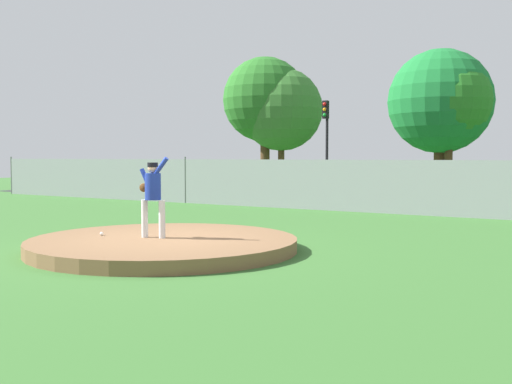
{
  "coord_description": "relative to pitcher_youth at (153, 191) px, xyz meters",
  "views": [
    {
      "loc": [
        8.03,
        -9.16,
        1.89
      ],
      "look_at": [
        0.17,
        3.2,
        1.03
      ],
      "focal_mm": 42.17,
      "sensor_mm": 36.0,
      "label": 1
    }
  ],
  "objects": [
    {
      "name": "tree_tall_centre",
      "position": [
        -10.64,
        23.57,
        3.63
      ],
      "size": [
        5.16,
        5.16,
        7.42
      ],
      "color": "#4C331E",
      "rests_on": "ground_plane"
    },
    {
      "name": "ground_plane",
      "position": [
        0.2,
        6.09,
        -1.19
      ],
      "size": [
        80.0,
        80.0,
        0.0
      ],
      "primitive_type": "plane",
      "color": "#386B2D"
    },
    {
      "name": "pitcher_youth",
      "position": [
        0.0,
        0.0,
        0.0
      ],
      "size": [
        0.78,
        0.32,
        1.64
      ],
      "color": "silver",
      "rests_on": "pitchers_mound"
    },
    {
      "name": "parked_car_teal",
      "position": [
        1.68,
        15.08,
        -0.4
      ],
      "size": [
        2.2,
        4.38,
        1.68
      ],
      "color": "#146066",
      "rests_on": "ground_plane"
    },
    {
      "name": "parked_car_white",
      "position": [
        -1.01,
        15.09,
        -0.41
      ],
      "size": [
        1.9,
        4.66,
        1.63
      ],
      "color": "silver",
      "rests_on": "ground_plane"
    },
    {
      "name": "pitchers_mound",
      "position": [
        0.2,
        0.09,
        -1.07
      ],
      "size": [
        5.39,
        5.39,
        0.26
      ],
      "primitive_type": "cylinder",
      "color": "brown",
      "rests_on": "ground_plane"
    },
    {
      "name": "traffic_cone_orange",
      "position": [
        -3.24,
        11.87,
        -0.93
      ],
      "size": [
        0.4,
        0.4,
        0.55
      ],
      "color": "orange",
      "rests_on": "asphalt_strip"
    },
    {
      "name": "tree_leaning_west",
      "position": [
        -0.01,
        22.44,
        3.55
      ],
      "size": [
        4.27,
        4.27,
        6.9
      ],
      "color": "#4C331E",
      "rests_on": "ground_plane"
    },
    {
      "name": "baseball",
      "position": [
        -1.13,
        -0.32,
        -0.9
      ],
      "size": [
        0.07,
        0.07,
        0.07
      ],
      "primitive_type": "sphere",
      "color": "white",
      "rests_on": "pitchers_mound"
    },
    {
      "name": "parked_car_burgundy",
      "position": [
        -6.24,
        14.32,
        -0.42
      ],
      "size": [
        1.8,
        4.1,
        1.65
      ],
      "color": "maroon",
      "rests_on": "ground_plane"
    },
    {
      "name": "asphalt_strip",
      "position": [
        0.2,
        14.59,
        -1.19
      ],
      "size": [
        44.0,
        7.0,
        0.01
      ],
      "primitive_type": "cube",
      "color": "#2B2B2D",
      "rests_on": "ground_plane"
    },
    {
      "name": "traffic_light_near",
      "position": [
        -5.08,
        18.49,
        2.03
      ],
      "size": [
        0.28,
        0.46,
        4.7
      ],
      "color": "black",
      "rests_on": "ground_plane"
    },
    {
      "name": "tree_broad_left",
      "position": [
        -0.6,
        22.82,
        3.58
      ],
      "size": [
        5.44,
        5.44,
        7.51
      ],
      "color": "#4C331E",
      "rests_on": "ground_plane"
    },
    {
      "name": "tree_slender_far",
      "position": [
        -11.64,
        23.27,
        4.25
      ],
      "size": [
        5.3,
        5.3,
        8.13
      ],
      "color": "#4C331E",
      "rests_on": "ground_plane"
    },
    {
      "name": "chainlink_fence",
      "position": [
        0.2,
        10.09,
        -0.3
      ],
      "size": [
        37.99,
        0.07,
        1.89
      ],
      "color": "gray",
      "rests_on": "ground_plane"
    }
  ]
}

